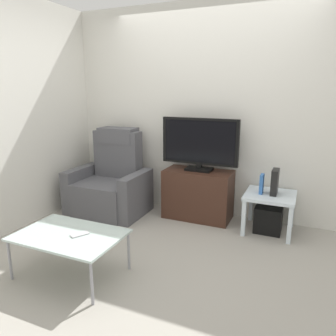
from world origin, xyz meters
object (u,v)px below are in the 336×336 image
object	(u,v)px
subwoofer_box	(268,219)
book_upright	(262,184)
tv_stand	(198,194)
cell_phone	(80,234)
television	(200,143)
recliner_armchair	(111,183)
coffee_table	(69,236)
game_console	(275,182)
side_table	(270,200)

from	to	relation	value
subwoofer_box	book_upright	world-z (taller)	book_upright
tv_stand	cell_phone	bearing A→B (deg)	-107.21
television	subwoofer_box	bearing A→B (deg)	-5.11
television	book_upright	bearing A→B (deg)	-7.25
tv_stand	television	bearing A→B (deg)	90.00
television	book_upright	distance (m)	0.87
tv_stand	recliner_armchair	size ratio (longest dim) A/B	0.76
book_upright	subwoofer_box	bearing A→B (deg)	11.31
tv_stand	coffee_table	xyz separation A→B (m)	(-0.60, -1.66, 0.05)
recliner_armchair	game_console	xyz separation A→B (m)	(2.03, 0.17, 0.21)
side_table	book_upright	world-z (taller)	book_upright
tv_stand	recliner_armchair	bearing A→B (deg)	-169.06
tv_stand	game_console	size ratio (longest dim) A/B	2.93
subwoofer_box	cell_phone	xyz separation A→B (m)	(-1.37, -1.58, 0.24)
subwoofer_box	book_upright	distance (m)	0.42
tv_stand	book_upright	bearing A→B (deg)	-5.88
cell_phone	recliner_armchair	bearing A→B (deg)	144.19
television	side_table	size ratio (longest dim) A/B	1.75
book_upright	side_table	bearing A→B (deg)	11.31
recliner_armchair	cell_phone	distance (m)	1.55
cell_phone	book_upright	bearing A→B (deg)	81.24
television	subwoofer_box	world-z (taller)	television
recliner_armchair	side_table	distance (m)	2.01
television	coffee_table	distance (m)	1.88
recliner_armchair	coffee_table	bearing A→B (deg)	-74.87
recliner_armchair	cell_phone	world-z (taller)	recliner_armchair
recliner_armchair	book_upright	size ratio (longest dim) A/B	4.94
coffee_table	television	bearing A→B (deg)	70.25
side_table	game_console	xyz separation A→B (m)	(0.03, 0.01, 0.21)
coffee_table	cell_phone	xyz separation A→B (m)	(0.10, 0.02, 0.03)
side_table	television	bearing A→B (deg)	174.89
television	subwoofer_box	xyz separation A→B (m)	(0.87, -0.08, -0.80)
television	game_console	bearing A→B (deg)	-4.28
television	cell_phone	world-z (taller)	television
game_console	television	bearing A→B (deg)	175.72
game_console	side_table	bearing A→B (deg)	-164.05
tv_stand	cell_phone	xyz separation A→B (m)	(-0.51, -1.64, 0.08)
tv_stand	television	xyz separation A→B (m)	(-0.00, 0.02, 0.64)
game_console	cell_phone	size ratio (longest dim) A/B	1.88
side_table	book_upright	distance (m)	0.21
subwoofer_box	game_console	xyz separation A→B (m)	(0.04, 0.01, 0.44)
subwoofer_box	cell_phone	bearing A→B (deg)	-130.96
recliner_armchair	coffee_table	size ratio (longest dim) A/B	1.20
tv_stand	cell_phone	distance (m)	1.72
television	game_console	size ratio (longest dim) A/B	3.36
television	subwoofer_box	size ratio (longest dim) A/B	3.21
subwoofer_box	cell_phone	size ratio (longest dim) A/B	1.97
recliner_armchair	cell_phone	bearing A→B (deg)	-71.30
coffee_table	book_upright	bearing A→B (deg)	49.17
book_upright	cell_phone	distance (m)	2.02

